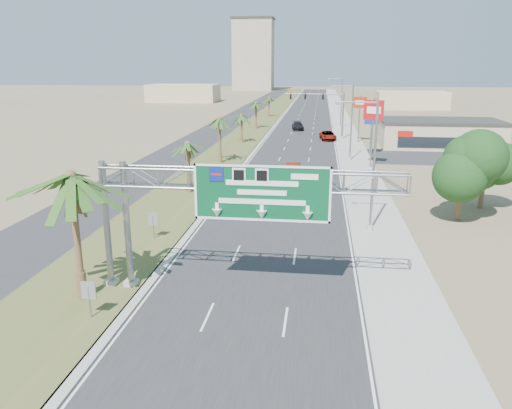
{
  "coord_description": "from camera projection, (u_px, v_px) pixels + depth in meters",
  "views": [
    {
      "loc": [
        3.4,
        -15.55,
        12.43
      ],
      "look_at": [
        -0.35,
        13.67,
        4.2
      ],
      "focal_mm": 35.0,
      "sensor_mm": 36.0,
      "label": 1
    }
  ],
  "objects": [
    {
      "name": "palm_row_c",
      "position": [
        219.0,
        120.0,
        64.11
      ],
      "size": [
        3.99,
        3.99,
        6.75
      ],
      "color": "brown",
      "rests_on": "ground"
    },
    {
      "name": "oak_near",
      "position": [
        463.0,
        167.0,
        40.4
      ],
      "size": [
        4.5,
        4.5,
        6.8
      ],
      "color": "brown",
      "rests_on": "ground"
    },
    {
      "name": "car_right_lane",
      "position": [
        328.0,
        136.0,
        85.98
      ],
      "size": [
        3.11,
        5.57,
        1.47
      ],
      "primitive_type": "imported",
      "rotation": [
        0.0,
        0.0,
        0.13
      ],
      "color": "gray",
      "rests_on": "ground"
    },
    {
      "name": "streetlight_far",
      "position": [
        340.0,
        105.0,
        100.53
      ],
      "size": [
        3.27,
        0.44,
        10.0
      ],
      "color": "gray",
      "rests_on": "ground"
    },
    {
      "name": "median_signback_a",
      "position": [
        89.0,
        293.0,
        24.92
      ],
      "size": [
        0.75,
        0.08,
        2.08
      ],
      "color": "gray",
      "rests_on": "ground"
    },
    {
      "name": "palm_row_d",
      "position": [
        241.0,
        116.0,
        81.64
      ],
      "size": [
        3.99,
        3.99,
        5.45
      ],
      "color": "brown",
      "rests_on": "ground"
    },
    {
      "name": "streetlight_mid",
      "position": [
        350.0,
        126.0,
        66.14
      ],
      "size": [
        3.27,
        0.44,
        10.0
      ],
      "color": "gray",
      "rests_on": "ground"
    },
    {
      "name": "oak_far",
      "position": [
        485.0,
        166.0,
        44.04
      ],
      "size": [
        3.5,
        3.5,
        5.6
      ],
      "color": "brown",
      "rests_on": "ground"
    },
    {
      "name": "building_distant_right",
      "position": [
        411.0,
        100.0,
        148.01
      ],
      "size": [
        20.0,
        12.0,
        5.0
      ],
      "primitive_type": "cube",
      "color": "tan",
      "rests_on": "ground"
    },
    {
      "name": "streetlight_near",
      "position": [
        371.0,
        172.0,
        37.48
      ],
      "size": [
        3.27,
        0.44,
        10.0
      ],
      "color": "gray",
      "rests_on": "ground"
    },
    {
      "name": "palm_row_f",
      "position": [
        269.0,
        98.0,
        123.6
      ],
      "size": [
        3.99,
        3.99,
        5.75
      ],
      "color": "brown",
      "rests_on": "ground"
    },
    {
      "name": "median_signback_b",
      "position": [
        153.0,
        221.0,
        36.47
      ],
      "size": [
        0.75,
        0.08,
        2.08
      ],
      "color": "gray",
      "rests_on": "ground"
    },
    {
      "name": "pole_sign_red_near",
      "position": [
        373.0,
        114.0,
        61.0
      ],
      "size": [
        2.39,
        0.92,
        8.57
      ],
      "color": "gray",
      "rests_on": "ground"
    },
    {
      "name": "car_left_lane",
      "position": [
        247.0,
        188.0,
        49.57
      ],
      "size": [
        1.71,
        4.13,
        1.4
      ],
      "primitive_type": "imported",
      "rotation": [
        0.0,
        0.0,
        -0.01
      ],
      "color": "black",
      "rests_on": "ground"
    },
    {
      "name": "sign_gantry",
      "position": [
        234.0,
        189.0,
        26.6
      ],
      "size": [
        16.75,
        1.24,
        7.5
      ],
      "color": "gray",
      "rests_on": "ground"
    },
    {
      "name": "opposing_road",
      "position": [
        239.0,
        116.0,
        125.78
      ],
      "size": [
        8.0,
        300.0,
        0.02
      ],
      "primitive_type": "cube",
      "color": "#28282B",
      "rests_on": "ground"
    },
    {
      "name": "road",
      "position": [
        307.0,
        117.0,
        123.7
      ],
      "size": [
        12.0,
        300.0,
        0.02
      ],
      "primitive_type": "cube",
      "color": "#28282B",
      "rests_on": "ground"
    },
    {
      "name": "car_far",
      "position": [
        298.0,
        126.0,
        99.38
      ],
      "size": [
        2.77,
        5.55,
        1.55
      ],
      "primitive_type": "imported",
      "rotation": [
        0.0,
        0.0,
        0.12
      ],
      "color": "black",
      "rests_on": "ground"
    },
    {
      "name": "pole_sign_blue",
      "position": [
        372.0,
        116.0,
        69.89
      ],
      "size": [
        2.02,
        0.65,
        7.63
      ],
      "color": "gray",
      "rests_on": "ground"
    },
    {
      "name": "signal_mast",
      "position": [
        331.0,
        111.0,
        85.43
      ],
      "size": [
        10.28,
        0.71,
        8.0
      ],
      "color": "gray",
      "rests_on": "ground"
    },
    {
      "name": "tower_distant",
      "position": [
        253.0,
        55.0,
        256.65
      ],
      "size": [
        20.0,
        16.0,
        35.0
      ],
      "primitive_type": "cube",
      "color": "tan",
      "rests_on": "ground"
    },
    {
      "name": "sidewalk_right",
      "position": [
        341.0,
        118.0,
        122.64
      ],
      "size": [
        4.0,
        300.0,
        0.1
      ],
      "primitive_type": "cube",
      "color": "#9E9B93",
      "rests_on": "ground"
    },
    {
      "name": "store_building",
      "position": [
        439.0,
        134.0,
        78.43
      ],
      "size": [
        18.0,
        10.0,
        4.0
      ],
      "primitive_type": "cube",
      "color": "tan",
      "rests_on": "ground"
    },
    {
      "name": "palm_row_b",
      "position": [
        188.0,
        145.0,
        49.04
      ],
      "size": [
        3.99,
        3.99,
        5.95
      ],
      "color": "brown",
      "rests_on": "ground"
    },
    {
      "name": "median_grass",
      "position": [
        267.0,
        117.0,
        124.91
      ],
      "size": [
        7.0,
        300.0,
        0.12
      ],
      "primitive_type": "cube",
      "color": "#475927",
      "rests_on": "ground"
    },
    {
      "name": "car_mid_lane",
      "position": [
        293.0,
        170.0,
        57.28
      ],
      "size": [
        1.83,
        4.84,
        1.58
      ],
      "primitive_type": "imported",
      "rotation": [
        0.0,
        0.0,
        0.03
      ],
      "color": "maroon",
      "rests_on": "ground"
    },
    {
      "name": "palm_row_e",
      "position": [
        256.0,
        103.0,
        99.61
      ],
      "size": [
        3.99,
        3.99,
        6.15
      ],
      "color": "brown",
      "rests_on": "ground"
    },
    {
      "name": "building_distant_left",
      "position": [
        183.0,
        93.0,
        176.17
      ],
      "size": [
        24.0,
        14.0,
        6.0
      ],
      "primitive_type": "cube",
      "color": "tan",
      "rests_on": "ground"
    },
    {
      "name": "pole_sign_red_far",
      "position": [
        360.0,
        106.0,
        81.4
      ],
      "size": [
        2.15,
        1.1,
        7.7
      ],
      "color": "gray",
      "rests_on": "ground"
    },
    {
      "name": "palm_near",
      "position": [
        71.0,
        177.0,
        25.53
      ],
      "size": [
        5.7,
        5.7,
        8.35
      ],
      "color": "brown",
      "rests_on": "ground"
    }
  ]
}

